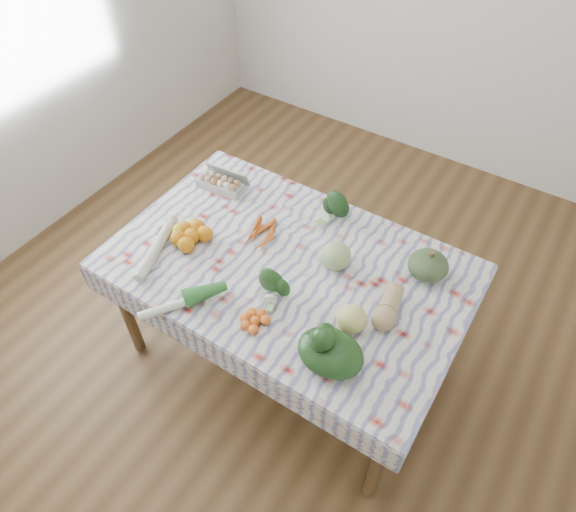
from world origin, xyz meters
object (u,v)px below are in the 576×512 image
at_px(cabbage, 336,256).
at_px(dining_table, 288,276).
at_px(grapefruit, 352,319).
at_px(butternut_squash, 388,306).
at_px(kabocha_squash, 428,265).
at_px(egg_carton, 220,184).

bearing_deg(cabbage, dining_table, -149.58).
bearing_deg(dining_table, grapefruit, -20.90).
distance_m(dining_table, butternut_squash, 0.53).
bearing_deg(kabocha_squash, dining_table, -152.45).
height_order(egg_carton, cabbage, cabbage).
distance_m(butternut_squash, grapefruit, 0.18).
distance_m(cabbage, butternut_squash, 0.34).
bearing_deg(kabocha_squash, egg_carton, -178.30).
distance_m(kabocha_squash, butternut_squash, 0.31).
height_order(egg_carton, kabocha_squash, kabocha_squash).
height_order(egg_carton, grapefruit, grapefruit).
bearing_deg(egg_carton, dining_table, -28.51).
distance_m(kabocha_squash, cabbage, 0.42).
relative_size(dining_table, butternut_squash, 6.91).
bearing_deg(grapefruit, cabbage, 129.85).
distance_m(dining_table, cabbage, 0.27).
bearing_deg(cabbage, grapefruit, -50.15).
distance_m(cabbage, grapefruit, 0.35).
relative_size(egg_carton, kabocha_squash, 1.39).
xyz_separation_m(kabocha_squash, butternut_squash, (-0.05, -0.30, -0.01)).
height_order(butternut_squash, grapefruit, grapefruit).
xyz_separation_m(cabbage, grapefruit, (0.22, -0.27, -0.01)).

